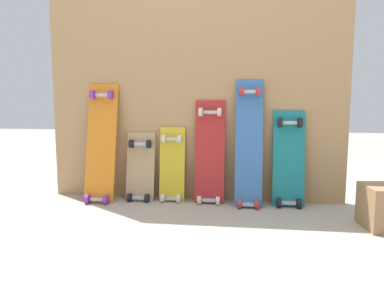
# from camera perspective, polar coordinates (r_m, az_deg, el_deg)

# --- Properties ---
(ground_plane) EXTENTS (12.00, 12.00, 0.00)m
(ground_plane) POSITION_cam_1_polar(r_m,az_deg,el_deg) (2.76, 0.19, -8.96)
(ground_plane) COLOR #A89E8E
(plywood_wall_panel) EXTENTS (2.23, 0.04, 1.63)m
(plywood_wall_panel) POSITION_cam_1_polar(r_m,az_deg,el_deg) (2.72, 0.39, 8.20)
(plywood_wall_panel) COLOR tan
(plywood_wall_panel) RESTS_ON ground
(skateboard_orange) EXTENTS (0.23, 0.26, 0.94)m
(skateboard_orange) POSITION_cam_1_polar(r_m,az_deg,el_deg) (2.79, -14.23, -0.43)
(skateboard_orange) COLOR orange
(skateboard_orange) RESTS_ON ground
(skateboard_natural) EXTENTS (0.22, 0.17, 0.58)m
(skateboard_natural) POSITION_cam_1_polar(r_m,az_deg,el_deg) (2.77, -8.21, -4.21)
(skateboard_natural) COLOR tan
(skateboard_natural) RESTS_ON ground
(skateboard_yellow) EXTENTS (0.19, 0.15, 0.62)m
(skateboard_yellow) POSITION_cam_1_polar(r_m,az_deg,el_deg) (2.72, -3.18, -3.88)
(skateboard_yellow) COLOR gold
(skateboard_yellow) RESTS_ON ground
(skateboard_red) EXTENTS (0.22, 0.17, 0.82)m
(skateboard_red) POSITION_cam_1_polar(r_m,az_deg,el_deg) (2.66, 2.82, -1.93)
(skateboard_red) COLOR #B22626
(skateboard_red) RESTS_ON ground
(skateboard_blue) EXTENTS (0.19, 0.24, 0.97)m
(skateboard_blue) POSITION_cam_1_polar(r_m,az_deg,el_deg) (2.60, 9.00, -0.61)
(skateboard_blue) COLOR #386BAD
(skateboard_blue) RESTS_ON ground
(skateboard_teal) EXTENTS (0.22, 0.18, 0.74)m
(skateboard_teal) POSITION_cam_1_polar(r_m,az_deg,el_deg) (2.67, 15.09, -2.87)
(skateboard_teal) COLOR #197A7F
(skateboard_teal) RESTS_ON ground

